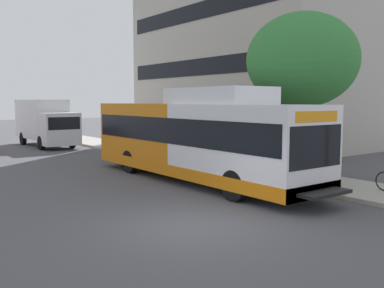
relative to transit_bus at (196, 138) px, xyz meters
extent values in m
plane|color=#4C4C51|center=(-3.73, 3.15, -1.70)|extent=(120.00, 120.00, 0.00)
cube|color=#A8A399|center=(3.27, 1.15, -1.63)|extent=(3.00, 56.00, 0.14)
cube|color=white|center=(0.00, -2.82, -0.02)|extent=(2.54, 5.80, 2.73)
cube|color=orange|center=(0.00, 2.98, -0.02)|extent=(2.54, 5.80, 2.73)
cube|color=orange|center=(0.00, 0.08, -1.16)|extent=(2.57, 11.60, 0.44)
cube|color=black|center=(0.00, 0.08, 0.35)|extent=(2.58, 11.25, 0.96)
cube|color=black|center=(0.00, -5.68, 0.15)|extent=(2.34, 0.10, 1.24)
cube|color=orange|center=(0.00, -5.69, 1.02)|extent=(1.91, 0.08, 0.32)
cube|color=white|center=(0.00, -1.37, 1.65)|extent=(2.16, 4.06, 0.60)
cube|color=black|center=(0.00, -6.07, -1.15)|extent=(1.78, 0.60, 0.10)
cylinder|color=black|center=(-1.13, -3.51, -1.20)|extent=(0.30, 1.00, 1.00)
cylinder|color=black|center=(1.13, -3.51, -1.20)|extent=(0.30, 1.00, 1.00)
cylinder|color=black|center=(-1.13, 3.27, -1.20)|extent=(0.30, 1.00, 1.00)
cylinder|color=black|center=(1.13, 3.27, -1.20)|extent=(0.30, 1.00, 1.00)
cylinder|color=#4C3823|center=(3.99, -1.92, -0.07)|extent=(0.28, 0.28, 2.98)
ellipsoid|color=#337A38|center=(3.99, -1.92, 3.11)|extent=(4.52, 4.52, 3.85)
cube|color=silver|center=(-0.34, 14.23, -0.35)|extent=(2.30, 2.00, 2.10)
cube|color=white|center=(-0.34, 17.73, 0.20)|extent=(2.30, 5.00, 2.70)
cube|color=black|center=(-0.34, 13.26, 0.05)|extent=(2.07, 0.08, 0.80)
cylinder|color=black|center=(-1.37, 14.67, -1.24)|extent=(0.26, 0.92, 0.92)
cylinder|color=black|center=(0.69, 14.67, -1.24)|extent=(0.26, 0.92, 0.92)
cylinder|color=black|center=(-1.37, 18.81, -1.24)|extent=(0.26, 0.92, 0.92)
cylinder|color=black|center=(0.69, 18.81, -1.24)|extent=(0.26, 0.92, 0.92)
cube|color=black|center=(12.84, 9.23, 0.09)|extent=(11.32, 15.55, 1.10)
cube|color=black|center=(12.84, 9.23, 3.67)|extent=(11.32, 15.55, 1.10)
cube|color=black|center=(12.84, 9.23, 7.25)|extent=(11.32, 15.55, 1.10)
cylinder|color=#B7B7BC|center=(15.81, 23.11, 1.02)|extent=(1.10, 1.10, 5.46)
cylinder|color=#B7B7BC|center=(15.81, 23.11, 6.48)|extent=(0.91, 0.91, 5.46)
camera|label=1|loc=(-10.25, -13.38, 1.46)|focal=40.23mm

